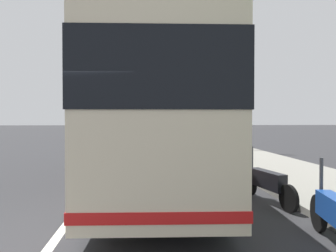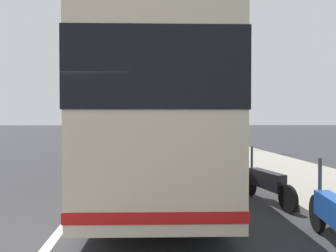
{
  "view_description": "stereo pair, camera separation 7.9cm",
  "coord_description": "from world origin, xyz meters",
  "px_view_note": "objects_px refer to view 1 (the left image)",
  "views": [
    {
      "loc": [
        -5.42,
        -1.37,
        1.88
      ],
      "look_at": [
        3.57,
        -2.07,
        1.71
      ],
      "focal_mm": 34.7,
      "sensor_mm": 36.0,
      "label": 1
    },
    {
      "loc": [
        -5.43,
        -1.45,
        1.88
      ],
      "look_at": [
        3.57,
        -2.07,
        1.71
      ],
      "focal_mm": 34.7,
      "sensor_mm": 36.0,
      "label": 2
    }
  ],
  "objects_px": {
    "motorcycle_far_end": "(267,183)",
    "car_side_street": "(115,129)",
    "coach_bus": "(158,115)",
    "car_ahead_same_lane": "(147,131)",
    "utility_pole": "(224,77)",
    "car_oncoming": "(101,133)"
  },
  "relations": [
    {
      "from": "motorcycle_far_end",
      "to": "car_side_street",
      "type": "height_order",
      "value": "car_side_street"
    },
    {
      "from": "coach_bus",
      "to": "motorcycle_far_end",
      "type": "relative_size",
      "value": 5.26
    },
    {
      "from": "car_ahead_same_lane",
      "to": "utility_pole",
      "type": "height_order",
      "value": "utility_pole"
    },
    {
      "from": "coach_bus",
      "to": "motorcycle_far_end",
      "type": "height_order",
      "value": "coach_bus"
    },
    {
      "from": "coach_bus",
      "to": "motorcycle_far_end",
      "type": "distance_m",
      "value": 3.76
    },
    {
      "from": "coach_bus",
      "to": "utility_pole",
      "type": "xyz_separation_m",
      "value": [
        9.84,
        -4.47,
        2.47
      ]
    },
    {
      "from": "car_oncoming",
      "to": "car_side_street",
      "type": "distance_m",
      "value": 10.09
    },
    {
      "from": "motorcycle_far_end",
      "to": "utility_pole",
      "type": "distance_m",
      "value": 13.15
    },
    {
      "from": "car_side_street",
      "to": "car_oncoming",
      "type": "bearing_deg",
      "value": -6.26
    },
    {
      "from": "motorcycle_far_end",
      "to": "car_ahead_same_lane",
      "type": "xyz_separation_m",
      "value": [
        26.7,
        2.34,
        0.25
      ]
    },
    {
      "from": "coach_bus",
      "to": "motorcycle_far_end",
      "type": "bearing_deg",
      "value": -134.35
    },
    {
      "from": "coach_bus",
      "to": "utility_pole",
      "type": "relative_size",
      "value": 1.23
    },
    {
      "from": "car_oncoming",
      "to": "car_ahead_same_lane",
      "type": "xyz_separation_m",
      "value": [
        3.17,
        -4.33,
        0.05
      ]
    },
    {
      "from": "motorcycle_far_end",
      "to": "car_ahead_same_lane",
      "type": "bearing_deg",
      "value": -6.23
    },
    {
      "from": "coach_bus",
      "to": "car_side_street",
      "type": "bearing_deg",
      "value": 9.76
    },
    {
      "from": "motorcycle_far_end",
      "to": "car_oncoming",
      "type": "xyz_separation_m",
      "value": [
        23.53,
        6.66,
        0.2
      ]
    },
    {
      "from": "coach_bus",
      "to": "car_oncoming",
      "type": "bearing_deg",
      "value": 14.2
    },
    {
      "from": "coach_bus",
      "to": "car_side_street",
      "type": "relative_size",
      "value": 2.58
    },
    {
      "from": "motorcycle_far_end",
      "to": "utility_pole",
      "type": "xyz_separation_m",
      "value": [
        12.34,
        -2.13,
        4.02
      ]
    },
    {
      "from": "car_oncoming",
      "to": "motorcycle_far_end",
      "type": "bearing_deg",
      "value": 20.25
    },
    {
      "from": "car_side_street",
      "to": "car_ahead_same_lane",
      "type": "height_order",
      "value": "car_ahead_same_lane"
    },
    {
      "from": "car_side_street",
      "to": "car_ahead_same_lane",
      "type": "distance_m",
      "value": 7.94
    }
  ]
}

